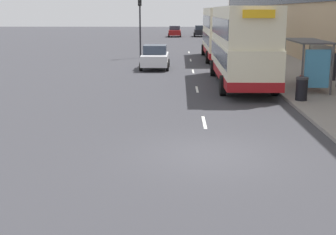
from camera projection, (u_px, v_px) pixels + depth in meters
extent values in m
plane|color=#38383D|center=(211.00, 155.00, 13.58)|extent=(220.00, 220.00, 0.00)
cube|color=gray|center=(248.00, 48.00, 50.93)|extent=(5.00, 93.00, 0.14)
cube|color=silver|center=(204.00, 122.00, 17.48)|extent=(0.12, 2.00, 0.01)
cube|color=silver|center=(197.00, 89.00, 24.81)|extent=(0.12, 2.00, 0.01)
cube|color=silver|center=(193.00, 71.00, 32.14)|extent=(0.12, 2.00, 0.01)
cube|color=silver|center=(191.00, 60.00, 39.48)|extent=(0.12, 2.00, 0.01)
cube|color=silver|center=(189.00, 52.00, 46.81)|extent=(0.12, 2.00, 0.01)
cube|color=#4C4C51|center=(308.00, 41.00, 23.82)|extent=(1.60, 4.20, 0.08)
cylinder|color=#4C4C51|center=(302.00, 70.00, 22.17)|extent=(0.10, 0.10, 2.40)
cylinder|color=#4C4C51|center=(284.00, 61.00, 26.06)|extent=(0.10, 0.10, 2.40)
cylinder|color=#4C4C51|center=(332.00, 70.00, 22.13)|extent=(0.10, 0.10, 2.40)
cylinder|color=#4C4C51|center=(309.00, 61.00, 26.03)|extent=(0.10, 0.10, 2.40)
cube|color=#99A8B2|center=(319.00, 63.00, 24.06)|extent=(0.04, 3.68, 1.92)
cube|color=#3F8CBF|center=(317.00, 69.00, 22.20)|extent=(1.19, 0.10, 1.82)
cube|color=maroon|center=(310.00, 80.00, 24.26)|extent=(0.36, 2.80, 0.08)
cube|color=beige|center=(241.00, 60.00, 26.01)|extent=(2.55, 10.92, 1.85)
cube|color=beige|center=(242.00, 25.00, 25.59)|extent=(2.50, 10.60, 1.95)
cube|color=maroon|center=(240.00, 72.00, 26.17)|extent=(2.58, 10.98, 0.45)
cube|color=#2D3847|center=(241.00, 53.00, 25.93)|extent=(2.58, 10.27, 0.81)
cube|color=#2D3847|center=(242.00, 27.00, 25.61)|extent=(2.55, 10.27, 0.94)
cube|color=yellow|center=(259.00, 14.00, 20.15)|extent=(1.40, 0.08, 0.36)
cylinder|color=black|center=(213.00, 68.00, 29.87)|extent=(0.30, 1.00, 1.00)
cylinder|color=black|center=(253.00, 68.00, 29.81)|extent=(0.30, 1.00, 1.00)
cylinder|color=black|center=(223.00, 85.00, 22.95)|extent=(0.30, 1.00, 1.00)
cylinder|color=black|center=(275.00, 86.00, 22.89)|extent=(0.30, 1.00, 1.00)
cube|color=beige|center=(220.00, 43.00, 39.89)|extent=(2.55, 10.80, 1.85)
cube|color=beige|center=(221.00, 20.00, 39.46)|extent=(2.50, 10.48, 1.95)
cube|color=maroon|center=(220.00, 51.00, 40.04)|extent=(2.58, 10.86, 0.45)
cube|color=#2D3847|center=(221.00, 38.00, 39.80)|extent=(2.58, 10.15, 0.81)
cube|color=#2D3847|center=(221.00, 21.00, 39.48)|extent=(2.55, 10.15, 0.94)
cube|color=yellow|center=(228.00, 13.00, 34.08)|extent=(1.40, 0.08, 0.36)
cylinder|color=black|center=(203.00, 50.00, 43.70)|extent=(0.30, 1.00, 1.00)
cylinder|color=black|center=(231.00, 50.00, 43.64)|extent=(0.30, 1.00, 1.00)
cylinder|color=black|center=(208.00, 57.00, 36.86)|extent=(0.30, 1.00, 1.00)
cylinder|color=black|center=(240.00, 57.00, 36.80)|extent=(0.30, 1.00, 1.00)
cube|color=silver|center=(155.00, 59.00, 33.43)|extent=(1.83, 4.03, 0.76)
cube|color=#2D3847|center=(155.00, 49.00, 33.47)|extent=(1.61, 1.94, 0.62)
cylinder|color=black|center=(167.00, 67.00, 32.27)|extent=(0.20, 0.60, 0.60)
cylinder|color=black|center=(141.00, 67.00, 32.32)|extent=(0.20, 0.60, 0.60)
cylinder|color=black|center=(168.00, 63.00, 34.71)|extent=(0.20, 0.60, 0.60)
cylinder|color=black|center=(144.00, 63.00, 34.75)|extent=(0.20, 0.60, 0.60)
cube|color=maroon|center=(175.00, 32.00, 74.59)|extent=(1.87, 4.29, 0.78)
cube|color=#2D3847|center=(175.00, 28.00, 74.64)|extent=(1.65, 2.06, 0.64)
cylinder|color=black|center=(181.00, 35.00, 73.36)|extent=(0.20, 0.60, 0.60)
cylinder|color=black|center=(169.00, 35.00, 73.40)|extent=(0.20, 0.60, 0.60)
cylinder|color=black|center=(181.00, 34.00, 75.95)|extent=(0.20, 0.60, 0.60)
cylinder|color=black|center=(169.00, 34.00, 75.99)|extent=(0.20, 0.60, 0.60)
cube|color=black|center=(200.00, 32.00, 75.21)|extent=(1.86, 4.39, 0.81)
cube|color=#2D3847|center=(200.00, 27.00, 74.83)|extent=(1.64, 2.11, 0.67)
cylinder|color=black|center=(194.00, 34.00, 76.65)|extent=(0.20, 0.60, 0.60)
cylinder|color=black|center=(206.00, 34.00, 76.61)|extent=(0.20, 0.60, 0.60)
cylinder|color=black|center=(195.00, 35.00, 74.00)|extent=(0.20, 0.60, 0.60)
cylinder|color=black|center=(206.00, 35.00, 73.95)|extent=(0.20, 0.60, 0.60)
cylinder|color=#23232D|center=(333.00, 73.00, 27.01)|extent=(0.29, 0.29, 0.85)
cylinder|color=#26262D|center=(335.00, 59.00, 26.84)|extent=(0.36, 0.36, 0.71)
sphere|color=tan|center=(335.00, 51.00, 26.73)|extent=(0.23, 0.23, 0.23)
cylinder|color=black|center=(302.00, 90.00, 20.96)|extent=(0.52, 0.52, 0.95)
cylinder|color=#2D2D33|center=(302.00, 78.00, 20.84)|extent=(0.55, 0.55, 0.10)
cylinder|color=black|center=(140.00, 26.00, 40.78)|extent=(0.14, 0.14, 5.48)
cube|color=black|center=(140.00, 1.00, 40.24)|extent=(0.30, 0.24, 0.90)
sphere|color=#2D2D2D|center=(140.00, 1.00, 40.12)|extent=(0.16, 0.16, 0.16)
sphere|color=#2D2D2D|center=(140.00, 4.00, 40.18)|extent=(0.16, 0.16, 0.16)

